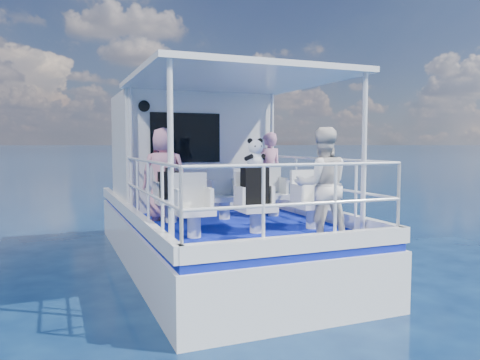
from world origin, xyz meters
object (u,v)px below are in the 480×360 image
at_px(passenger_stbd_aft, 322,185).
at_px(passenger_port_fwd, 164,174).
at_px(backpack_center, 255,187).
at_px(panda, 255,153).

bearing_deg(passenger_stbd_aft, passenger_port_fwd, -43.87).
bearing_deg(backpack_center, passenger_port_fwd, 121.13).
xyz_separation_m(backpack_center, panda, (-0.01, -0.02, 0.47)).
bearing_deg(passenger_stbd_aft, backpack_center, -44.92).
relative_size(passenger_port_fwd, passenger_stbd_aft, 1.04).
height_order(passenger_port_fwd, passenger_stbd_aft, passenger_port_fwd).
bearing_deg(passenger_stbd_aft, panda, -44.02).
height_order(passenger_stbd_aft, panda, passenger_stbd_aft).
xyz_separation_m(passenger_port_fwd, passenger_stbd_aft, (1.45, -2.45, -0.03)).
distance_m(backpack_center, panda, 0.47).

